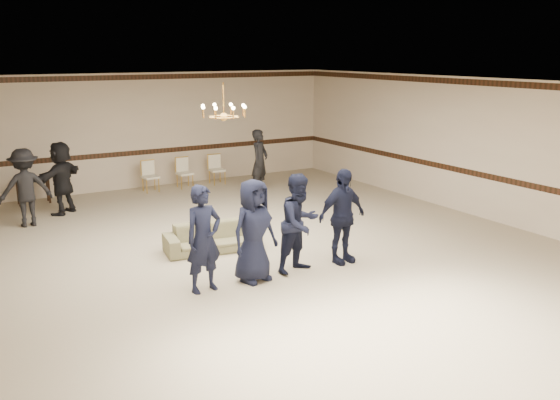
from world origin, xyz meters
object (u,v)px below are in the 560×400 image
(banquet_chair_right, at_px, (217,170))
(settee, at_px, (212,237))
(adult_left, at_px, (25,188))
(adult_mid, at_px, (62,178))
(boy_d, at_px, (342,216))
(banquet_chair_left, at_px, (150,177))
(boy_b, at_px, (254,231))
(boy_c, at_px, (300,223))
(boy_a, at_px, (204,239))
(chandelier, at_px, (223,100))
(console_table, at_px, (33,191))
(adult_right, at_px, (260,161))
(banquet_chair_mid, at_px, (185,173))

(banquet_chair_right, bearing_deg, settee, -111.62)
(adult_left, xyz_separation_m, adult_mid, (0.90, 0.70, 0.00))
(boy_d, relative_size, banquet_chair_left, 2.06)
(boy_b, height_order, boy_c, same)
(boy_a, relative_size, banquet_chair_left, 2.06)
(chandelier, distance_m, adult_left, 5.12)
(banquet_chair_left, relative_size, console_table, 1.06)
(settee, distance_m, console_table, 6.20)
(boy_a, height_order, boy_b, same)
(boy_b, xyz_separation_m, adult_right, (3.21, 5.74, -0.01))
(boy_c, bearing_deg, adult_left, 110.04)
(chandelier, relative_size, boy_a, 0.54)
(boy_c, bearing_deg, adult_right, 53.96)
(boy_d, xyz_separation_m, adult_mid, (-3.69, 6.14, -0.01))
(adult_right, bearing_deg, console_table, 126.77)
(settee, height_order, banquet_chair_mid, banquet_chair_mid)
(adult_right, distance_m, banquet_chair_left, 3.04)
(settee, height_order, adult_mid, adult_mid)
(boy_a, xyz_separation_m, adult_right, (4.11, 5.74, -0.01))
(boy_d, xyz_separation_m, adult_left, (-4.59, 5.44, -0.01))
(settee, xyz_separation_m, banquet_chair_mid, (1.61, 5.52, 0.16))
(boy_d, height_order, banquet_chair_left, boy_d)
(boy_a, xyz_separation_m, boy_b, (0.90, 0.00, 0.00))
(boy_a, xyz_separation_m, console_table, (-1.46, 7.51, -0.54))
(boy_c, distance_m, console_table, 8.20)
(chandelier, height_order, settee, chandelier)
(adult_mid, distance_m, console_table, 1.54)
(boy_d, xyz_separation_m, banquet_chair_right, (0.84, 7.31, -0.45))
(banquet_chair_mid, xyz_separation_m, banquet_chair_right, (1.00, 0.00, 0.00))
(chandelier, relative_size, banquet_chair_mid, 1.11)
(adult_left, height_order, adult_right, same)
(settee, height_order, banquet_chair_left, banquet_chair_left)
(adult_left, distance_m, banquet_chair_mid, 4.83)
(boy_b, relative_size, boy_c, 1.00)
(boy_a, height_order, adult_left, boy_a)
(adult_left, bearing_deg, boy_d, 128.40)
(adult_left, xyz_separation_m, banquet_chair_mid, (4.43, 1.87, -0.44))
(boy_b, height_order, adult_mid, boy_b)
(adult_right, height_order, banquet_chair_mid, adult_right)
(adult_left, relative_size, console_table, 2.15)
(adult_left, xyz_separation_m, banquet_chair_left, (3.43, 1.87, -0.44))
(settee, bearing_deg, adult_right, 59.21)
(adult_left, relative_size, banquet_chair_mid, 2.04)
(boy_b, xyz_separation_m, banquet_chair_left, (0.64, 7.31, -0.45))
(banquet_chair_right, xyz_separation_m, console_table, (-5.00, 0.20, -0.09))
(adult_left, xyz_separation_m, adult_right, (6.00, 0.30, 0.00))
(boy_d, height_order, settee, boy_d)
(boy_a, height_order, console_table, boy_a)
(boy_b, height_order, banquet_chair_right, boy_b)
(boy_b, height_order, adult_left, boy_b)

